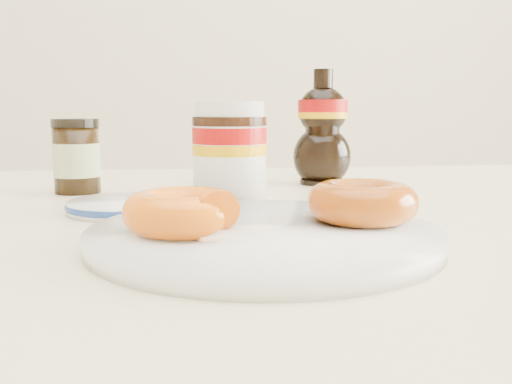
{
  "coord_description": "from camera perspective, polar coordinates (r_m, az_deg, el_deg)",
  "views": [
    {
      "loc": [
        -0.11,
        -0.48,
        0.86
      ],
      "look_at": [
        -0.05,
        0.01,
        0.79
      ],
      "focal_mm": 40.0,
      "sensor_mm": 36.0,
      "label": 1
    }
  ],
  "objects": [
    {
      "name": "syrup_bottle",
      "position": [
        0.82,
        6.66,
        6.44
      ],
      "size": [
        0.08,
        0.07,
        0.16
      ],
      "primitive_type": null,
      "rotation": [
        0.0,
        0.0,
        0.01
      ],
      "color": "black",
      "rests_on": "dining_table"
    },
    {
      "name": "dining_table",
      "position": [
        0.62,
        3.38,
        -9.59
      ],
      "size": [
        1.4,
        0.9,
        0.75
      ],
      "color": "beige",
      "rests_on": "ground"
    },
    {
      "name": "donut_whole",
      "position": [
        0.48,
        10.58,
        -0.97
      ],
      "size": [
        0.11,
        0.11,
        0.03
      ],
      "primitive_type": "torus",
      "rotation": [
        0.0,
        0.0,
        0.16
      ],
      "color": "#A44B0A",
      "rests_on": "plate"
    },
    {
      "name": "blue_rim_saucer",
      "position": [
        0.61,
        -12.91,
        -1.31
      ],
      "size": [
        0.12,
        0.12,
        0.01
      ],
      "color": "white",
      "rests_on": "dining_table"
    },
    {
      "name": "nutella_jar",
      "position": [
        0.63,
        -2.66,
        4.19
      ],
      "size": [
        0.08,
        0.08,
        0.12
      ],
      "rotation": [
        0.0,
        0.0,
        -0.14
      ],
      "color": "white",
      "rests_on": "dining_table"
    },
    {
      "name": "plate",
      "position": [
        0.45,
        0.78,
        -4.34
      ],
      "size": [
        0.28,
        0.28,
        0.01
      ],
      "color": "white",
      "rests_on": "dining_table"
    },
    {
      "name": "dark_jar",
      "position": [
        0.77,
        -17.51,
        3.37
      ],
      "size": [
        0.06,
        0.06,
        0.09
      ],
      "rotation": [
        0.0,
        0.0,
        0.22
      ],
      "color": "black",
      "rests_on": "dining_table"
    },
    {
      "name": "donut_bitten",
      "position": [
        0.44,
        -7.37,
        -1.96
      ],
      "size": [
        0.1,
        0.1,
        0.03
      ],
      "primitive_type": "torus",
      "rotation": [
        0.0,
        0.0,
        0.18
      ],
      "color": "orange",
      "rests_on": "plate"
    }
  ]
}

